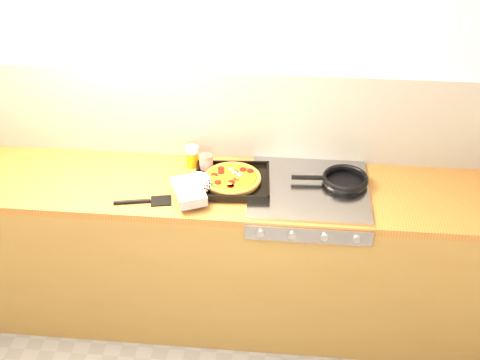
# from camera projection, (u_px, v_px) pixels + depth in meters

# --- Properties ---
(room_shell) EXTENTS (3.20, 3.20, 3.20)m
(room_shell) POSITION_uv_depth(u_px,v_px,m) (227.00, 116.00, 3.19)
(room_shell) COLOR white
(room_shell) RESTS_ON ground
(counter_run) EXTENTS (3.20, 0.62, 0.90)m
(counter_run) POSITION_uv_depth(u_px,v_px,m) (222.00, 252.00, 3.34)
(counter_run) COLOR brown
(counter_run) RESTS_ON ground
(stovetop) EXTENTS (0.60, 0.56, 0.02)m
(stovetop) POSITION_uv_depth(u_px,v_px,m) (309.00, 189.00, 3.05)
(stovetop) COLOR #A1A0A6
(stovetop) RESTS_ON counter_run
(pizza_on_tray) EXTENTS (0.51, 0.46, 0.06)m
(pizza_on_tray) POSITION_uv_depth(u_px,v_px,m) (220.00, 182.00, 3.04)
(pizza_on_tray) COLOR black
(pizza_on_tray) RESTS_ON stovetop
(frying_pan) EXTENTS (0.40, 0.25, 0.04)m
(frying_pan) POSITION_uv_depth(u_px,v_px,m) (344.00, 180.00, 3.06)
(frying_pan) COLOR black
(frying_pan) RESTS_ON stovetop
(tomato_can) EXTENTS (0.07, 0.07, 0.10)m
(tomato_can) POSITION_uv_depth(u_px,v_px,m) (206.00, 164.00, 3.16)
(tomato_can) COLOR #AF0E1A
(tomato_can) RESTS_ON counter_run
(juice_glass) EXTENTS (0.09, 0.09, 0.12)m
(juice_glass) POSITION_uv_depth(u_px,v_px,m) (192.00, 156.00, 3.21)
(juice_glass) COLOR orange
(juice_glass) RESTS_ON counter_run
(wooden_spoon) EXTENTS (0.30, 0.08, 0.02)m
(wooden_spoon) POSITION_uv_depth(u_px,v_px,m) (230.00, 167.00, 3.21)
(wooden_spoon) COLOR #A76B46
(wooden_spoon) RESTS_ON counter_run
(black_spatula) EXTENTS (0.29, 0.11, 0.02)m
(black_spatula) POSITION_uv_depth(u_px,v_px,m) (144.00, 201.00, 2.95)
(black_spatula) COLOR black
(black_spatula) RESTS_ON counter_run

